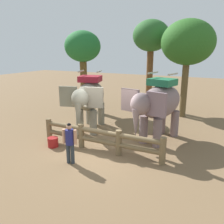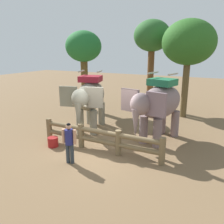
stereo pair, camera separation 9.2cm
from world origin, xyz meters
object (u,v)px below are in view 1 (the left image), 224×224
Objects in this scene: elephant_near_left at (89,98)px; elephant_center at (158,104)px; tree_back_center at (151,38)px; tourist_woman_in_black at (70,140)px; log_fence at (99,137)px; feed_bucket at (53,142)px; tree_far_right at (83,49)px; tree_far_left at (188,43)px.

elephant_near_left is 0.99× the size of elephant_center.
elephant_near_left is 0.60× the size of tree_back_center.
tourist_woman_in_black is (-2.25, -3.60, -0.85)m from elephant_center.
tourist_woman_in_black is at bearing -89.13° from tree_back_center.
elephant_near_left is (-1.73, 2.08, 1.12)m from log_fence.
elephant_near_left is 3.01m from feed_bucket.
tree_back_center is (1.15, 6.30, 3.12)m from elephant_near_left.
elephant_center is 4.32m from tourist_woman_in_black.
log_fence is 1.50× the size of elephant_near_left.
tree_far_right is (-6.23, 3.50, 2.39)m from elephant_center.
log_fence is 8.03m from tree_far_right.
log_fence is 12.23× the size of feed_bucket.
log_fence is at bearing -107.16° from tree_far_left.
feed_bucket is at bearing -144.75° from elephant_center.
log_fence is 9.41m from tree_back_center.
elephant_near_left is at bearing -100.33° from tree_back_center.
feed_bucket is at bearing -99.18° from tree_back_center.
tourist_woman_in_black is at bearing -107.29° from log_fence.
tree_far_left reaches higher than tree_far_right.
log_fence is 8.17m from tree_far_left.
elephant_center is 7.31m from tree_back_center.
tourist_woman_in_black is at bearing -107.19° from tree_far_left.
elephant_near_left is 3.80m from tourist_woman_in_black.
tree_far_left reaches higher than elephant_center.
tree_far_left is at bearing 72.84° from log_fence.
log_fence is at bearing 72.71° from tourist_woman_in_black.
elephant_near_left is 7.12m from tree_back_center.
elephant_center is 0.64× the size of tree_far_left.
tourist_woman_in_black reaches higher than log_fence.
elephant_near_left is 0.69× the size of tree_far_right.
log_fence is 1.49m from tourist_woman_in_black.
log_fence is at bearing -52.17° from tree_far_right.
elephant_center is 2.39× the size of tourist_woman_in_black.
feed_bucket is at bearing -68.83° from tree_far_right.
log_fence is 0.91× the size of tree_back_center.
log_fence is 0.95× the size of tree_far_left.
log_fence is 2.93m from elephant_near_left.
tree_far_left is 1.09× the size of tree_far_right.
elephant_near_left is 6.74m from tree_far_left.
log_fence is at bearing -50.19° from elephant_near_left.
elephant_near_left is at bearing -178.02° from elephant_center.
tourist_woman_in_black is 8.76m from tree_far_right.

